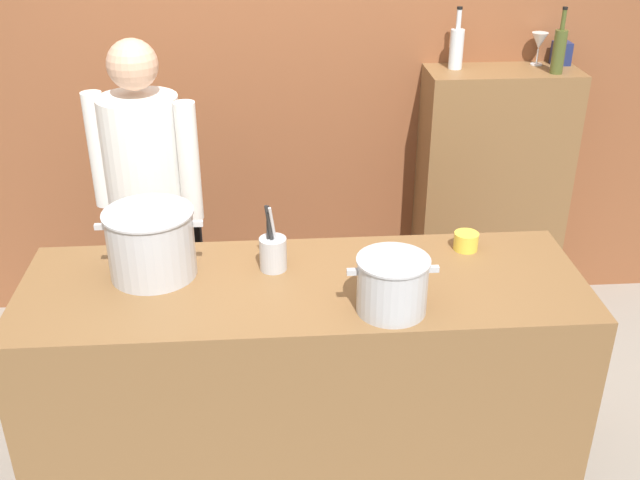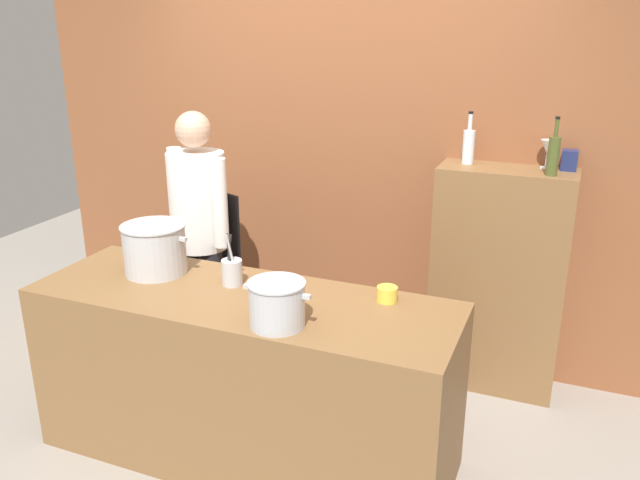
# 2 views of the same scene
# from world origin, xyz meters

# --- Properties ---
(ground_plane) EXTENTS (8.00, 8.00, 0.00)m
(ground_plane) POSITION_xyz_m (0.00, 0.00, 0.00)
(ground_plane) COLOR gray
(brick_back_panel) EXTENTS (4.40, 0.10, 3.00)m
(brick_back_panel) POSITION_xyz_m (0.00, 1.40, 1.50)
(brick_back_panel) COLOR brown
(brick_back_panel) RESTS_ON ground_plane
(prep_counter) EXTENTS (2.11, 0.70, 0.90)m
(prep_counter) POSITION_xyz_m (0.00, 0.00, 0.45)
(prep_counter) COLOR brown
(prep_counter) RESTS_ON ground_plane
(bar_cabinet) EXTENTS (0.76, 0.32, 1.36)m
(bar_cabinet) POSITION_xyz_m (1.06, 1.19, 0.68)
(bar_cabinet) COLOR brown
(bar_cabinet) RESTS_ON ground_plane
(chef) EXTENTS (0.50, 0.40, 1.66)m
(chef) POSITION_xyz_m (-0.65, 0.68, 0.96)
(chef) COLOR black
(chef) RESTS_ON ground_plane
(stockpot_large) EXTENTS (0.39, 0.33, 0.26)m
(stockpot_large) POSITION_xyz_m (-0.56, 0.10, 1.03)
(stockpot_large) COLOR #B7BABF
(stockpot_large) RESTS_ON prep_counter
(stockpot_small) EXTENTS (0.32, 0.25, 0.20)m
(stockpot_small) POSITION_xyz_m (0.29, -0.21, 1.00)
(stockpot_small) COLOR #B7BABF
(stockpot_small) RESTS_ON prep_counter
(utensil_crock) EXTENTS (0.10, 0.10, 0.27)m
(utensil_crock) POSITION_xyz_m (-0.11, 0.11, 0.97)
(utensil_crock) COLOR #B7BABF
(utensil_crock) RESTS_ON prep_counter
(butter_jar) EXTENTS (0.10, 0.10, 0.07)m
(butter_jar) POSITION_xyz_m (0.66, 0.21, 0.94)
(butter_jar) COLOR yellow
(butter_jar) RESTS_ON prep_counter
(wine_bottle_olive) EXTENTS (0.06, 0.06, 0.31)m
(wine_bottle_olive) POSITION_xyz_m (1.29, 1.11, 1.48)
(wine_bottle_olive) COLOR #475123
(wine_bottle_olive) RESTS_ON bar_cabinet
(wine_bottle_clear) EXTENTS (0.07, 0.07, 0.30)m
(wine_bottle_clear) POSITION_xyz_m (0.82, 1.24, 1.47)
(wine_bottle_clear) COLOR silver
(wine_bottle_clear) RESTS_ON bar_cabinet
(wine_glass_tall) EXTENTS (0.08, 0.08, 0.16)m
(wine_glass_tall) POSITION_xyz_m (1.25, 1.28, 1.48)
(wine_glass_tall) COLOR silver
(wine_glass_tall) RESTS_ON bar_cabinet
(spice_tin_navy) EXTENTS (0.08, 0.08, 0.11)m
(spice_tin_navy) POSITION_xyz_m (1.37, 1.28, 1.42)
(spice_tin_navy) COLOR navy
(spice_tin_navy) RESTS_ON bar_cabinet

